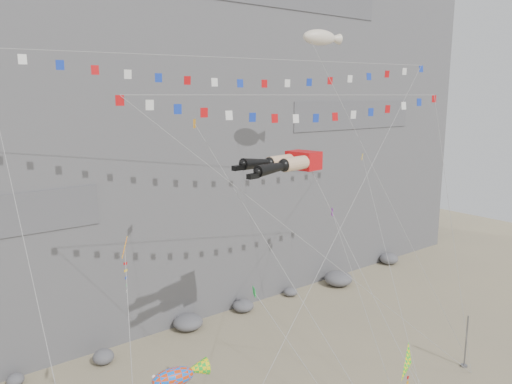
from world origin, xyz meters
The scene contains 14 objects.
cliff centered at (0.00, 32.00, 25.00)m, with size 80.00×28.00×50.00m, color slate.
talus_boulders centered at (0.00, 17.00, 0.60)m, with size 60.00×3.00×1.20m, color #5D5D62, non-canonical shape.
anchor_pole_right centered at (13.28, -1.18, 2.05)m, with size 0.12×0.12×4.10m, color slate.
legs_kite centered at (-0.19, 4.11, 16.03)m, with size 6.65×14.50×20.84m.
flag_banner_upper centered at (1.21, 9.30, 22.57)m, with size 32.95×16.41×31.31m.
flag_banner_lower centered at (2.16, 4.85, 20.11)m, with size 23.69×8.53×23.77m.
harlequin_kite centered at (-11.02, 3.57, 12.84)m, with size 3.78×7.85×14.82m.
fish_windsock centered at (-10.88, -0.66, 7.90)m, with size 4.20×5.19×9.32m.
delta_kite centered at (2.67, -3.48, 5.12)m, with size 2.54×5.70×7.38m.
blimp_windsock centered at (7.76, 9.42, 24.37)m, with size 8.44×11.49×27.32m.
small_kite_a centered at (-3.86, 8.32, 18.06)m, with size 4.45×15.91×24.10m.
small_kite_b centered at (6.41, 6.26, 11.41)m, with size 5.05×11.63×16.47m.
small_kite_c centered at (-3.83, 2.45, 9.00)m, with size 3.20×9.18×12.71m.
small_kite_d centered at (10.64, 7.08, 14.91)m, with size 8.42×13.44×21.38m.
Camera 1 is at (-20.26, -18.64, 20.13)m, focal length 35.00 mm.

